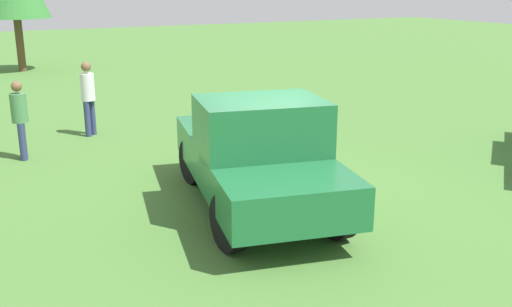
{
  "coord_description": "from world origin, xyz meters",
  "views": [
    {
      "loc": [
        8.09,
        -4.66,
        3.5
      ],
      "look_at": [
        0.18,
        -0.4,
        0.9
      ],
      "focal_mm": 41.5,
      "sensor_mm": 36.0,
      "label": 1
    }
  ],
  "objects": [
    {
      "name": "ground_plane",
      "position": [
        0.0,
        0.0,
        0.0
      ],
      "size": [
        80.0,
        80.0,
        0.0
      ],
      "primitive_type": "plane",
      "color": "#477533"
    },
    {
      "name": "pickup_truck",
      "position": [
        0.3,
        -0.43,
        0.95
      ],
      "size": [
        4.89,
        2.84,
        1.82
      ],
      "rotation": [
        0.0,
        0.0,
        2.92
      ],
      "color": "black",
      "rests_on": "ground_plane"
    },
    {
      "name": "person_bystander",
      "position": [
        -4.46,
        -3.33,
        0.9
      ],
      "size": [
        0.36,
        0.36,
        1.61
      ],
      "rotation": [
        0.0,
        0.0,
        4.56
      ],
      "color": "navy",
      "rests_on": "ground_plane"
    },
    {
      "name": "person_visitor",
      "position": [
        -5.78,
        -1.65,
        0.99
      ],
      "size": [
        0.45,
        0.45,
        1.75
      ],
      "rotation": [
        0.0,
        0.0,
        3.87
      ],
      "color": "navy",
      "rests_on": "ground_plane"
    }
  ]
}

